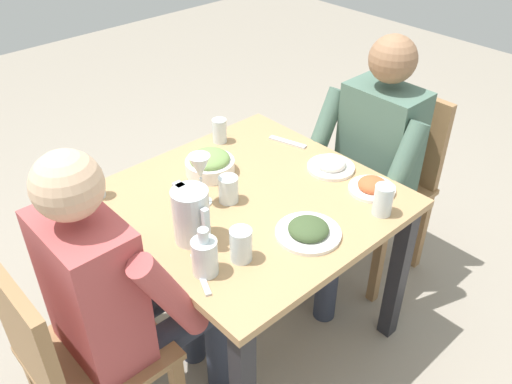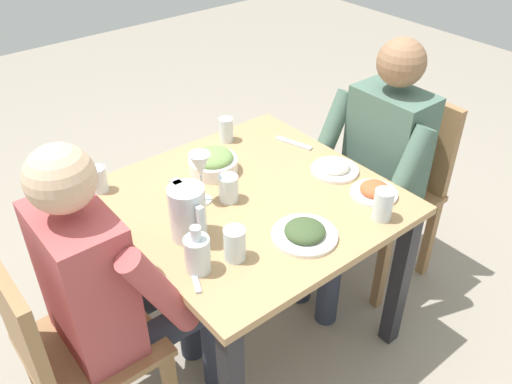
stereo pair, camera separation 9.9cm
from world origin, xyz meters
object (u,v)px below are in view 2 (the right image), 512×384
diner_far (371,167)px  water_glass_far_left (99,179)px  salad_bowl (213,162)px  water_glass_by_pitcher (226,130)px  diner_near (117,284)px  plate_rice_curry (374,191)px  dining_table (252,219)px  water_glass_near_right (383,205)px  plate_yoghurt (335,167)px  water_glass_center (229,188)px  wine_glass (200,168)px  water_glass_near_left (235,244)px  chair_far (397,179)px  chair_near (64,347)px  plate_dolmas (305,233)px  oil_carafe (198,255)px  water_pitcher (188,213)px

diner_far → water_glass_far_left: diner_far is taller
salad_bowl → water_glass_by_pitcher: water_glass_by_pitcher is taller
diner_near → plate_rice_curry: bearing=75.3°
dining_table → water_glass_near_right: size_ratio=8.34×
plate_yoghurt → water_glass_center: (-0.11, -0.43, 0.03)m
water_glass_by_pitcher → wine_glass: size_ratio=0.52×
diner_near → water_glass_near_left: bearing=58.9°
plate_yoghurt → water_glass_near_right: size_ratio=1.65×
diner_near → salad_bowl: diner_near is taller
diner_far → plate_yoghurt: size_ratio=6.30×
diner_far → chair_far: bearing=90.0°
chair_near → salad_bowl: (-0.26, 0.76, 0.25)m
water_glass_center → wine_glass: wine_glass is taller
water_glass_center → water_glass_by_pitcher: (-0.35, 0.25, 0.00)m
water_glass_far_left → plate_dolmas: bearing=31.0°
salad_bowl → water_glass_far_left: size_ratio=1.94×
plate_rice_curry → water_glass_near_right: bearing=-38.7°
diner_far → water_glass_center: diner_far is taller
oil_carafe → water_glass_center: bearing=129.0°
water_glass_near_right → oil_carafe: 0.66m
water_glass_by_pitcher → plate_rice_curry: bearing=15.2°
dining_table → plate_dolmas: size_ratio=4.27×
chair_far → salad_bowl: chair_far is taller
plate_rice_curry → plate_yoghurt: plate_yoghurt is taller
water_pitcher → plate_rice_curry: bearing=70.8°
water_glass_near_right → diner_near: bearing=-112.6°
chair_near → water_glass_near_left: (0.19, 0.52, 0.27)m
water_pitcher → water_glass_by_pitcher: (-0.44, 0.47, -0.04)m
diner_far → salad_bowl: size_ratio=6.16×
diner_far → salad_bowl: bearing=-117.7°
plate_dolmas → diner_far: bearing=109.7°
chair_near → diner_near: size_ratio=0.75×
plate_yoghurt → water_glass_near_left: 0.62m
plate_yoghurt → water_glass_near_right: water_glass_near_right is taller
water_glass_center → chair_near: bearing=-84.3°
water_glass_by_pitcher → salad_bowl: bearing=-48.2°
dining_table → diner_near: bearing=-86.4°
chair_near → salad_bowl: chair_near is taller
salad_bowl → oil_carafe: oil_carafe is taller
water_glass_near_left → plate_yoghurt: bearing=104.2°
dining_table → chair_far: size_ratio=1.07×
plate_yoghurt → chair_far: bearing=89.0°
wine_glass → water_glass_near_left: bearing=-16.3°
diner_far → wine_glass: 0.78m
plate_rice_curry → plate_dolmas: same height
dining_table → water_glass_by_pitcher: bearing=156.3°
diner_far → water_glass_by_pitcher: (-0.47, -0.40, 0.11)m
diner_far → water_glass_center: bearing=-100.2°
water_glass_by_pitcher → oil_carafe: (0.59, -0.54, 0.01)m
water_pitcher → water_glass_near_left: size_ratio=1.69×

